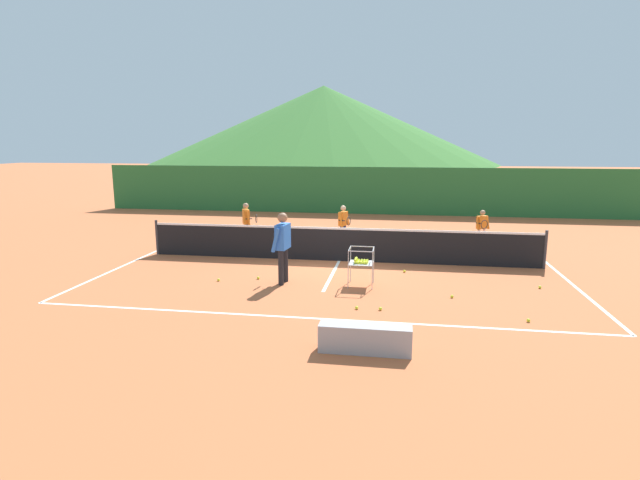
# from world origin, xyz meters

# --- Properties ---
(ground_plane) EXTENTS (120.00, 120.00, 0.00)m
(ground_plane) POSITION_xyz_m (0.00, 0.00, 0.00)
(ground_plane) COLOR #BC6038
(line_baseline_near) EXTENTS (11.65, 0.08, 0.01)m
(line_baseline_near) POSITION_xyz_m (0.00, -4.79, 0.00)
(line_baseline_near) COLOR white
(line_baseline_near) RESTS_ON ground
(line_baseline_far) EXTENTS (11.65, 0.08, 0.01)m
(line_baseline_far) POSITION_xyz_m (0.00, 4.81, 0.00)
(line_baseline_far) COLOR white
(line_baseline_far) RESTS_ON ground
(line_sideline_west) EXTENTS (0.08, 9.60, 0.01)m
(line_sideline_west) POSITION_xyz_m (-5.82, 0.00, 0.00)
(line_sideline_west) COLOR white
(line_sideline_west) RESTS_ON ground
(line_sideline_east) EXTENTS (0.08, 9.60, 0.01)m
(line_sideline_east) POSITION_xyz_m (5.82, 0.00, 0.00)
(line_sideline_east) COLOR white
(line_sideline_east) RESTS_ON ground
(line_service_center) EXTENTS (0.08, 6.10, 0.01)m
(line_service_center) POSITION_xyz_m (0.00, 0.00, 0.00)
(line_service_center) COLOR white
(line_service_center) RESTS_ON ground
(tennis_net) EXTENTS (11.20, 0.08, 1.05)m
(tennis_net) POSITION_xyz_m (0.00, 0.00, 0.50)
(tennis_net) COLOR #333338
(tennis_net) RESTS_ON ground
(instructor) EXTENTS (0.44, 0.81, 1.72)m
(instructor) POSITION_xyz_m (-1.07, -2.48, 1.03)
(instructor) COLOR black
(instructor) RESTS_ON ground
(student_0) EXTENTS (0.62, 0.57, 1.38)m
(student_0) POSITION_xyz_m (-3.35, 1.96, 0.83)
(student_0) COLOR navy
(student_0) RESTS_ON ground
(student_1) EXTENTS (0.42, 0.70, 1.31)m
(student_1) POSITION_xyz_m (-0.15, 2.33, 0.79)
(student_1) COLOR navy
(student_1) RESTS_ON ground
(student_2) EXTENTS (0.48, 0.63, 1.20)m
(student_2) POSITION_xyz_m (4.33, 2.71, 0.73)
(student_2) COLOR silver
(student_2) RESTS_ON ground
(ball_cart) EXTENTS (0.58, 0.58, 0.90)m
(ball_cart) POSITION_xyz_m (0.80, -2.38, 0.59)
(ball_cart) COLOR #B7B7BC
(ball_cart) RESTS_ON ground
(tennis_ball_0) EXTENTS (0.07, 0.07, 0.07)m
(tennis_ball_0) POSITION_xyz_m (1.85, -1.00, 0.03)
(tennis_ball_0) COLOR yellow
(tennis_ball_0) RESTS_ON ground
(tennis_ball_1) EXTENTS (0.07, 0.07, 0.07)m
(tennis_ball_1) POSITION_xyz_m (0.86, -4.12, 0.03)
(tennis_ball_1) COLOR yellow
(tennis_ball_1) RESTS_ON ground
(tennis_ball_2) EXTENTS (0.07, 0.07, 0.07)m
(tennis_ball_2) POSITION_xyz_m (4.15, -4.35, 0.03)
(tennis_ball_2) COLOR yellow
(tennis_ball_2) RESTS_ON ground
(tennis_ball_3) EXTENTS (0.07, 0.07, 0.07)m
(tennis_ball_3) POSITION_xyz_m (4.96, -1.98, 0.03)
(tennis_ball_3) COLOR yellow
(tennis_ball_3) RESTS_ON ground
(tennis_ball_4) EXTENTS (0.07, 0.07, 0.07)m
(tennis_ball_4) POSITION_xyz_m (-2.67, -2.57, 0.03)
(tennis_ball_4) COLOR yellow
(tennis_ball_4) RESTS_ON ground
(tennis_ball_5) EXTENTS (0.07, 0.07, 0.07)m
(tennis_ball_5) POSITION_xyz_m (1.34, -4.11, 0.03)
(tennis_ball_5) COLOR yellow
(tennis_ball_5) RESTS_ON ground
(tennis_ball_6) EXTENTS (0.07, 0.07, 0.07)m
(tennis_ball_6) POSITION_xyz_m (2.86, -3.04, 0.03)
(tennis_ball_6) COLOR yellow
(tennis_ball_6) RESTS_ON ground
(tennis_ball_7) EXTENTS (0.07, 0.07, 0.07)m
(tennis_ball_7) POSITION_xyz_m (-1.76, -2.24, 0.03)
(tennis_ball_7) COLOR yellow
(tennis_ball_7) RESTS_ON ground
(windscreen_fence) EXTENTS (25.63, 0.08, 2.22)m
(windscreen_fence) POSITION_xyz_m (0.00, 9.68, 1.11)
(windscreen_fence) COLOR #286B33
(windscreen_fence) RESTS_ON ground
(courtside_bench) EXTENTS (1.50, 0.36, 0.46)m
(courtside_bench) POSITION_xyz_m (1.18, -6.20, 0.23)
(courtside_bench) COLOR #99999E
(courtside_bench) RESTS_ON ground
(hill_0) EXTENTS (54.01, 54.01, 12.02)m
(hill_0) POSITION_xyz_m (-10.61, 66.29, 6.01)
(hill_0) COLOR #38702D
(hill_0) RESTS_ON ground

